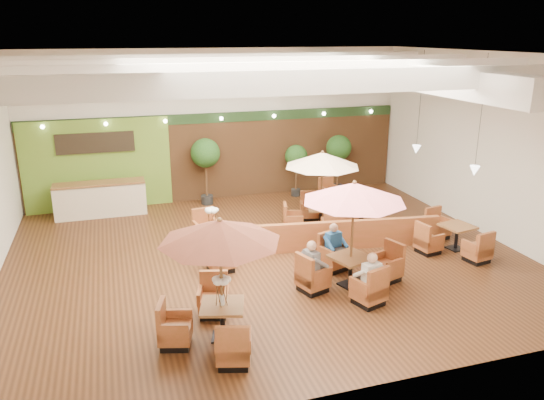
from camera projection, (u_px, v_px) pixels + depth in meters
name	position (u px, v px, depth m)	size (l,w,h in m)	color
room	(263.00, 121.00, 14.93)	(14.04, 14.00, 5.52)	#381E0F
service_counter	(101.00, 199.00, 18.06)	(3.00, 0.75, 1.18)	beige
booth_divider	(337.00, 235.00, 15.27)	(6.16, 0.18, 0.85)	brown
table_0	(217.00, 254.00, 10.34)	(2.56, 2.70, 2.63)	brown
table_1	(353.00, 216.00, 12.63)	(2.80, 2.80, 2.71)	brown
table_2	(322.00, 176.00, 16.45)	(2.62, 2.62, 2.56)	brown
table_3	(213.00, 239.00, 14.78)	(1.03, 2.79, 1.58)	brown
table_4	(448.00, 239.00, 15.22)	(1.76, 2.55, 0.93)	brown
table_5	(340.00, 201.00, 18.59)	(1.02, 2.64, 0.95)	brown
topiary_0	(205.00, 156.00, 18.93)	(1.05, 1.05, 2.43)	black
topiary_1	(296.00, 158.00, 20.00)	(0.86, 0.86, 1.99)	black
topiary_2	(339.00, 150.00, 20.44)	(0.97, 0.97, 2.26)	black
diner_0	(370.00, 274.00, 12.04)	(0.44, 0.38, 0.84)	silver
diner_1	(335.00, 242.00, 13.85)	(0.44, 0.40, 0.82)	#245B9E
diner_2	(313.00, 261.00, 12.66)	(0.41, 0.46, 0.86)	slate
diner_3	(333.00, 216.00, 15.90)	(0.43, 0.41, 0.77)	#245B9E
diner_4	(348.00, 203.00, 17.01)	(0.41, 0.46, 0.86)	silver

